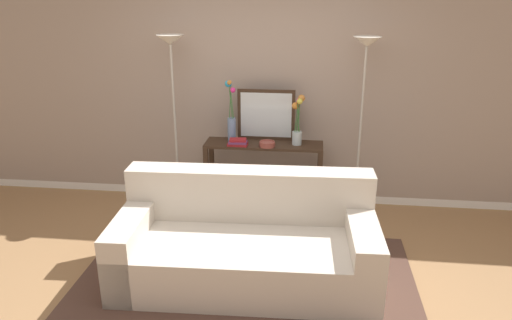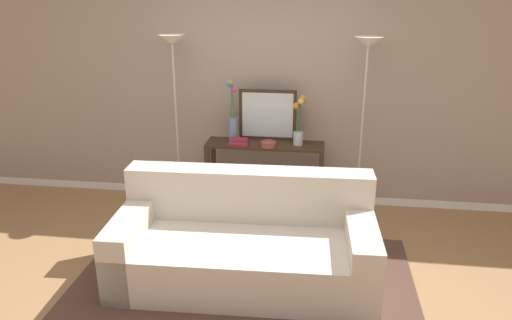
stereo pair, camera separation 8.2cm
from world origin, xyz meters
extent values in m
cube|color=#9E754C|center=(0.00, 0.00, -0.01)|extent=(16.00, 16.00, 0.02)
cube|color=white|center=(0.00, 1.93, 0.04)|extent=(12.00, 0.15, 0.09)
cube|color=gray|center=(0.00, 1.93, 1.42)|extent=(12.00, 0.14, 2.66)
cube|color=#51382D|center=(0.07, 0.05, 0.01)|extent=(2.87, 1.94, 0.01)
cube|color=beige|center=(0.07, 0.15, 0.21)|extent=(2.19, 1.07, 0.42)
cube|color=beige|center=(0.06, 0.52, 0.65)|extent=(2.16, 0.34, 0.46)
cube|color=beige|center=(-0.88, 0.11, 0.30)|extent=(0.28, 1.00, 0.60)
cube|color=beige|center=(1.03, 0.19, 0.30)|extent=(0.28, 1.00, 0.60)
cube|color=#382619|center=(0.08, 1.55, 0.77)|extent=(1.26, 0.34, 0.03)
cube|color=#382619|center=(0.08, 1.55, 0.15)|extent=(1.16, 0.29, 0.01)
cube|color=#382619|center=(-0.53, 1.40, 0.38)|extent=(0.05, 0.05, 0.76)
cube|color=#382619|center=(0.69, 1.40, 0.38)|extent=(0.05, 0.05, 0.76)
cube|color=#382619|center=(-0.53, 1.70, 0.38)|extent=(0.05, 0.05, 0.76)
cube|color=#382619|center=(0.69, 1.70, 0.38)|extent=(0.05, 0.05, 0.76)
cylinder|color=#B7B2A8|center=(-0.88, 1.53, 0.01)|extent=(0.26, 0.26, 0.02)
cylinder|color=#B7B2A8|center=(-0.88, 1.53, 0.92)|extent=(0.02, 0.02, 1.79)
cone|color=silver|center=(-0.88, 1.53, 1.86)|extent=(0.28, 0.28, 0.10)
cylinder|color=#B7B2A8|center=(1.08, 1.53, 0.01)|extent=(0.26, 0.26, 0.02)
cylinder|color=#B7B2A8|center=(1.08, 1.53, 0.92)|extent=(0.02, 0.02, 1.80)
cone|color=silver|center=(1.08, 1.53, 1.87)|extent=(0.28, 0.28, 0.10)
cube|color=#382619|center=(0.09, 1.69, 1.07)|extent=(0.62, 0.02, 0.55)
cube|color=silver|center=(0.09, 1.68, 1.07)|extent=(0.55, 0.01, 0.48)
cylinder|color=#6B84AD|center=(-0.27, 1.58, 0.92)|extent=(0.09, 0.09, 0.26)
cylinder|color=#3D7538|center=(-0.26, 1.57, 1.20)|extent=(0.03, 0.03, 0.31)
sphere|color=#E32F85|center=(-0.25, 1.56, 1.35)|extent=(0.06, 0.06, 0.06)
cylinder|color=#3D7538|center=(-0.28, 1.57, 1.24)|extent=(0.04, 0.02, 0.39)
sphere|color=orange|center=(-0.28, 1.55, 1.44)|extent=(0.05, 0.05, 0.05)
cylinder|color=#3D7538|center=(-0.28, 1.59, 1.23)|extent=(0.03, 0.04, 0.37)
sphere|color=#26AAE2|center=(-0.30, 1.60, 1.41)|extent=(0.07, 0.07, 0.07)
cylinder|color=silver|center=(0.43, 1.55, 0.86)|extent=(0.10, 0.10, 0.14)
cylinder|color=#3D7538|center=(0.42, 1.56, 1.07)|extent=(0.03, 0.03, 0.27)
sphere|color=orange|center=(0.40, 1.57, 1.20)|extent=(0.07, 0.07, 0.07)
cylinder|color=#3D7538|center=(0.45, 1.55, 1.11)|extent=(0.02, 0.04, 0.36)
sphere|color=#C17732|center=(0.47, 1.56, 1.29)|extent=(0.07, 0.07, 0.07)
cylinder|color=#3D7538|center=(0.44, 1.54, 1.10)|extent=(0.04, 0.02, 0.34)
sphere|color=gold|center=(0.45, 1.52, 1.26)|extent=(0.06, 0.06, 0.06)
cylinder|color=#3D7538|center=(0.44, 1.57, 1.09)|extent=(0.04, 0.02, 0.32)
sphere|color=#D22879|center=(0.44, 1.58, 1.25)|extent=(0.06, 0.06, 0.06)
cylinder|color=brown|center=(0.13, 1.45, 0.81)|extent=(0.17, 0.17, 0.05)
torus|color=brown|center=(0.13, 1.45, 0.84)|extent=(0.16, 0.16, 0.01)
cube|color=maroon|center=(-0.19, 1.45, 0.80)|extent=(0.21, 0.13, 0.03)
cube|color=#6B3360|center=(-0.19, 1.44, 0.83)|extent=(0.20, 0.12, 0.02)
cube|color=maroon|center=(-0.19, 1.45, 0.85)|extent=(0.19, 0.13, 0.02)
cube|color=tan|center=(-0.41, 1.55, 0.06)|extent=(0.05, 0.13, 0.13)
cube|color=#BC3328|center=(-0.37, 1.55, 0.06)|extent=(0.03, 0.14, 0.12)
cube|color=#1E7075|center=(-0.34, 1.55, 0.06)|extent=(0.03, 0.17, 0.12)
cube|color=#2D2D33|center=(-0.30, 1.55, 0.06)|extent=(0.03, 0.18, 0.11)
cube|color=#236033|center=(-0.27, 1.55, 0.06)|extent=(0.02, 0.14, 0.13)
cube|color=#B77F33|center=(-0.23, 1.55, 0.06)|extent=(0.06, 0.16, 0.11)
camera|label=1|loc=(0.58, -3.39, 2.40)|focal=34.16mm
camera|label=2|loc=(0.66, -3.38, 2.40)|focal=34.16mm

